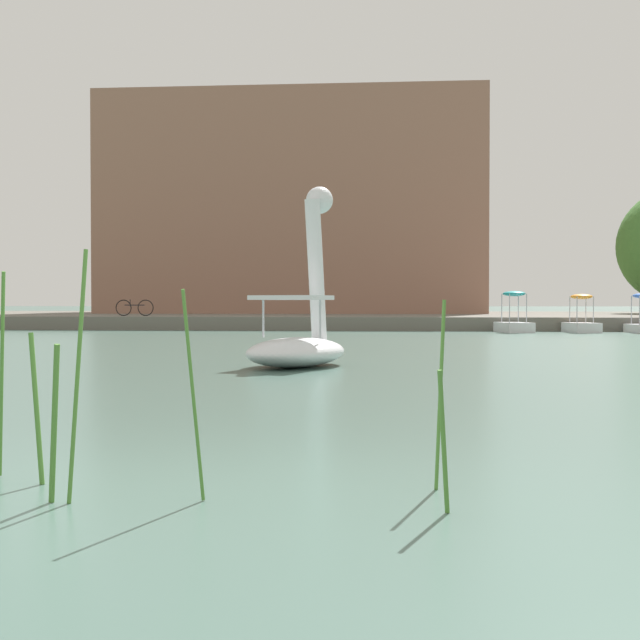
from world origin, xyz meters
The scene contains 8 objects.
ground_plane centered at (0.00, 0.00, 0.00)m, with size 485.59×485.59×0.00m, color #47665B.
shore_bank_far centered at (0.00, 41.30, 0.28)m, with size 156.63×22.55×0.56m, color #6B665B.
swan_boat centered at (-0.74, 10.55, 0.61)m, with size 2.27×2.91×3.35m.
pedal_boat_teal centered at (5.31, 28.99, 0.46)m, with size 1.42×2.04×1.59m.
pedal_boat_orange centered at (7.87, 29.08, 0.42)m, with size 1.25×1.91×1.48m.
bicycle_parked centered at (-10.78, 32.22, 0.92)m, with size 1.71×0.09×0.73m.
apartment_block centered at (-5.19, 46.65, 6.52)m, with size 20.86×13.93×11.92m, color #996B56.
reed_clump_foreground centered at (-0.61, 0.03, 0.58)m, with size 3.06×1.00×1.47m.
Camera 1 is at (1.20, -5.00, 1.17)m, focal length 48.64 mm.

